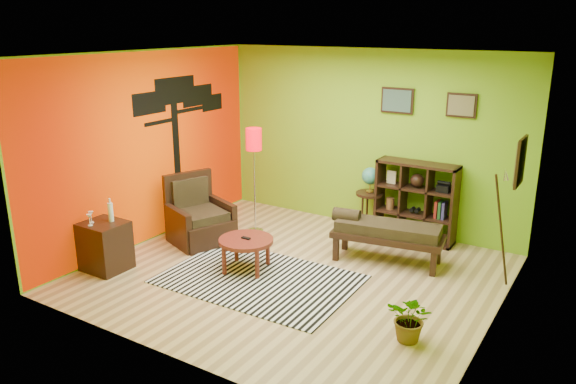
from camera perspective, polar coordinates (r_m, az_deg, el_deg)
The scene contains 11 objects.
ground at distance 7.43m, azimuth 0.53°, elevation -8.35°, with size 5.00×5.00×0.00m, color tan.
room_shell at distance 6.92m, azimuth -0.03°, elevation 5.50°, with size 5.04×4.54×2.82m.
zebra_rug at distance 7.29m, azimuth -2.95°, elevation -8.83°, with size 2.42×1.63×0.01m, color white.
coffee_table at distance 7.42m, azimuth -4.28°, elevation -5.20°, with size 0.72×0.72×0.46m.
armchair at distance 8.53m, azimuth -9.05°, elevation -2.95°, with size 1.06×1.05×1.00m.
side_cabinet at distance 7.83m, azimuth -18.08°, elevation -5.20°, with size 0.56×0.50×0.97m.
floor_lamp at distance 8.49m, azimuth -3.48°, elevation 4.40°, with size 0.25×0.25×1.65m.
globe_table at distance 8.74m, azimuth 8.34°, elevation 0.88°, with size 0.42×0.42×1.03m.
cube_shelf at distance 8.58m, azimuth 12.93°, elevation -0.97°, with size 1.20×0.35×1.20m.
bench at distance 7.75m, azimuth 9.79°, elevation -3.94°, with size 1.56×0.77×0.69m.
potted_plant at distance 6.05m, azimuth 12.38°, elevation -12.89°, with size 0.47×0.52×0.40m, color #26661E.
Camera 1 is at (3.50, -5.74, 3.16)m, focal length 35.00 mm.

